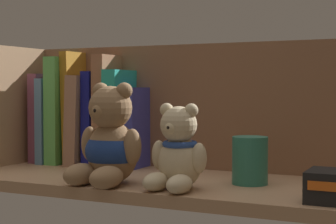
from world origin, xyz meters
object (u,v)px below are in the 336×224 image
Objects in this scene: book_5 at (100,118)px; pillar_candle at (250,160)px; book_1 at (57,120)px; book_3 at (78,108)px; book_6 at (111,110)px; book_8 at (139,127)px; book_2 at (68,110)px; book_4 at (89,120)px; teddy_bear_larger at (110,144)px; teddy_bear_smaller at (178,153)px; book_0 at (49,118)px; book_7 at (124,118)px.

pillar_candle is at bearing -15.75° from book_5.
book_3 reaches higher than book_1.
book_1 is at bearing 180.00° from book_6.
book_3 reaches higher than book_8.
book_4 is (5.33, 0.00, -1.93)cm from book_2.
book_5 is (2.79, 0.00, 0.39)cm from book_4.
book_1 is at bearing 142.34° from teddy_bear_larger.
teddy_bear_smaller is at bearing -36.02° from book_5.
pillar_candle is (43.53, -9.99, -7.20)cm from book_2.
book_0 is at bearing 180.00° from book_6.
book_5 is at bearing 180.00° from book_8.
book_2 is 45.24cm from pillar_candle.
book_6 is (15.86, 0.00, 1.84)cm from book_0.
book_0 is 0.81× the size of book_3.
book_7 reaches higher than book_1.
book_4 is 2.81cm from book_5.
book_0 is 0.85× the size of book_2.
book_4 is at bearing 180.00° from book_8.
book_3 is 42.75cm from pillar_candle.
book_6 is at bearing 180.00° from book_8.
teddy_bear_smaller is (39.82, -19.38, -3.67)cm from book_0.
teddy_bear_larger is (11.67, -19.43, -4.67)cm from book_6.
book_6 is (2.69, 0.00, 1.67)cm from book_5.
book_0 is at bearing 180.00° from book_4.
book_8 is (22.31, 0.00, -1.45)cm from book_0.
book_3 reaches higher than book_5.
book_0 is 0.98× the size of book_5.
book_6 is at bearing 0.00° from book_0.
book_6 is at bearing 141.04° from teddy_bear_smaller.
book_8 is at bearing 132.10° from teddy_bear_smaller.
book_2 is 1.40× the size of book_8.
book_6 reaches higher than teddy_bear_smaller.
book_5 is 24.34cm from teddy_bear_larger.
book_3 is 1.22× the size of book_5.
book_7 is 1.22× the size of book_8.
book_0 reaches higher than pillar_candle.
pillar_candle is (46.23, -9.99, -4.98)cm from book_1.
book_6 is 23.14cm from teddy_bear_larger.
book_2 is at bearing 0.00° from book_0.
teddy_bear_larger is at bearing -40.84° from book_2.
book_0 is at bearing 180.00° from book_7.
book_6 is 1.67× the size of teddy_bear_smaller.
pillar_candle is at bearing -16.98° from book_6.
book_0 is 49.90cm from pillar_candle.
book_6 is 1.41× the size of book_8.
book_5 reaches higher than teddy_bear_larger.
book_6 is at bearing 0.00° from book_5.
book_0 is 15.96cm from book_6.
teddy_bear_smaller is at bearing -42.97° from book_7.
book_5 is (5.42, 0.00, -2.08)cm from book_3.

